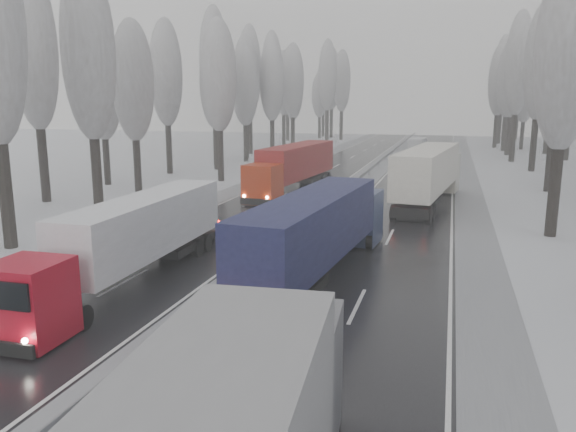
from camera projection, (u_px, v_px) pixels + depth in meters
The scene contains 49 objects.
carriageway_right at pixel (399, 217), 39.16m from camera, with size 7.50×200.00×0.03m, color black.
carriageway_left at pixel (257, 210), 42.03m from camera, with size 7.50×200.00×0.03m, color black.
median_slush at pixel (326, 213), 40.59m from camera, with size 3.00×200.00×0.04m, color #919398.
shoulder_right at pixel (473, 222), 37.81m from camera, with size 2.40×200.00×0.04m, color #919398.
shoulder_left at pixel (197, 206), 43.38m from camera, with size 2.40×200.00×0.04m, color #919398.
median_guardrail at pixel (326, 205), 40.47m from camera, with size 0.12×200.00×0.76m.
tree_18 at pixel (568, 52), 31.69m from camera, with size 3.60×3.60×16.58m.
tree_22 at pixel (558, 75), 48.57m from camera, with size 3.60×3.60×15.86m.
tree_24 at pixel (561, 45), 52.83m from camera, with size 3.60×3.60×20.49m.
tree_26 at pixel (541, 64), 62.79m from camera, with size 3.60×3.60×18.78m.
tree_28 at pixel (519, 65), 73.06m from camera, with size 3.60×3.60×19.62m.
tree_29 at pixel (574, 73), 75.01m from camera, with size 3.60×3.60×18.11m.
tree_30 at pixel (513, 77), 82.40m from camera, with size 3.60×3.60×17.86m.
tree_31 at pixel (552, 74), 84.45m from camera, with size 3.60×3.60×18.58m.
tree_32 at pixel (508, 81), 89.51m from camera, with size 3.60×3.60×17.33m.
tree_33 at pixel (525, 93), 92.80m from camera, with size 3.60×3.60×14.33m.
tree_34 at pixel (499, 81), 96.40m from camera, with size 3.60×3.60×17.63m.
tree_35 at pixel (554, 79), 97.57m from camera, with size 3.60×3.60×18.25m.
tree_36 at pixel (503, 74), 104.97m from camera, with size 3.60×3.60×20.23m.
tree_37 at pixel (539, 87), 107.32m from camera, with size 3.60×3.60×16.37m.
tree_38 at pixel (507, 83), 114.74m from camera, with size 3.60×3.60×17.97m.
tree_39 at pixel (519, 89), 117.96m from camera, with size 3.60×3.60×16.19m.
tree_58 at pixel (89, 53), 37.39m from camera, with size 3.60×3.60×17.21m.
tree_59 at pixel (34, 50), 43.10m from camera, with size 3.60×3.60×18.41m.
tree_60 at pixel (133, 82), 47.47m from camera, with size 3.60×3.60×14.84m.
tree_61 at pixel (102, 90), 52.93m from camera, with size 3.60×3.60×13.95m.
tree_62 at pixel (219, 77), 55.24m from camera, with size 3.60×3.60×16.04m.
tree_63 at pixel (166, 74), 61.06m from camera, with size 3.60×3.60×16.88m.
tree_64 at pixel (215, 84), 64.96m from camera, with size 3.60×3.60×15.42m.
tree_65 at pixel (214, 63), 68.69m from camera, with size 3.60×3.60×19.48m.
tree_66 at pixel (245, 87), 74.02m from camera, with size 3.60×3.60×15.23m.
tree_67 at pixel (246, 79), 77.92m from camera, with size 3.60×3.60×17.09m.
tree_68 at pixel (272, 81), 79.76m from camera, with size 3.60×3.60×16.65m.
tree_69 at pixel (249, 71), 84.51m from camera, with size 3.60×3.60×19.35m.
tree_70 at pixel (293, 82), 89.12m from camera, with size 3.60×3.60×17.09m.
tree_71 at pixel (272, 73), 93.86m from camera, with size 3.60×3.60×19.61m.
tree_72 at pixel (293, 91), 98.88m from camera, with size 3.60×3.60×15.11m.
tree_73 at pixel (284, 84), 103.16m from camera, with size 3.60×3.60×17.22m.
tree_74 at pixel (328, 76), 107.39m from camera, with size 3.60×3.60×19.68m.
tree_75 at pixel (288, 81), 113.79m from camera, with size 3.60×3.60×18.60m.
tree_76 at pixel (342, 82), 116.09m from camera, with size 3.60×3.60×18.55m.
tree_77 at pixel (320, 95), 121.93m from camera, with size 3.60×3.60×14.32m.
tree_78 at pixel (332, 80), 123.12m from camera, with size 3.60×3.60×19.55m.
tree_79 at pixel (323, 88), 127.96m from camera, with size 3.60×3.60×17.07m.
truck_blue_box at pixel (320, 229), 25.29m from camera, with size 3.84×15.74×4.01m.
truck_cream_box at pixel (430, 172), 43.49m from camera, with size 4.87×17.68×4.50m.
box_truck_distant at pixel (417, 146), 84.79m from camera, with size 2.55×6.96×2.55m.
truck_red_white at pixel (134, 236), 24.77m from camera, with size 2.57×14.47×3.70m.
truck_red_red at pixel (293, 165), 49.65m from camera, with size 4.02×16.30×4.15m.
Camera 1 is at (8.49, -8.99, 7.98)m, focal length 35.00 mm.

